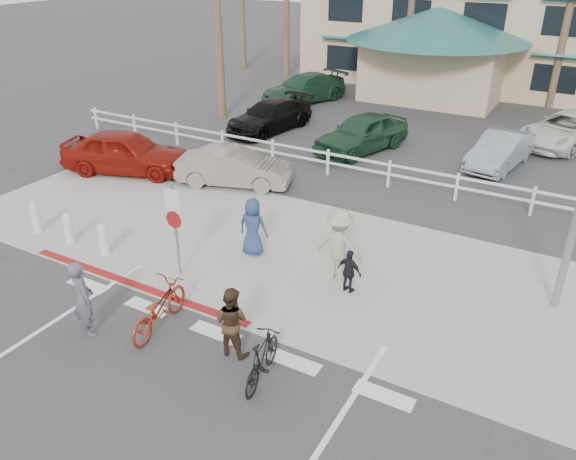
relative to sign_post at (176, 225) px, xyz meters
The scene contains 25 objects.
ground 3.50m from the sign_post, 43.73° to the right, with size 140.00×140.00×0.00m, color #333335.
bike_path 5.00m from the sign_post, 61.29° to the right, with size 12.00×16.00×0.01m, color #333335.
sidewalk_plaza 3.56m from the sign_post, 45.00° to the left, with size 22.00×7.00×0.01m, color gray.
cross_street 6.86m from the sign_post, 69.94° to the left, with size 40.00×5.00×0.01m, color #333335.
parking_lot 16.03m from the sign_post, 81.72° to the left, with size 50.00×16.00×0.01m, color #333335.
curb_red 1.89m from the sign_post, 124.99° to the right, with size 7.00×0.25×0.02m, color maroon.
rail_fence 8.81m from the sign_post, 71.36° to the left, with size 29.40×0.16×1.00m, color silver, non-canonical shape.
sign_post is the anchor object (origin of this frame).
bollard_0 2.69m from the sign_post, behind, with size 0.26×0.26×0.95m, color silver, non-canonical shape.
bollard_1 4.03m from the sign_post, behind, with size 0.26×0.26×0.95m, color silver, non-canonical shape.
bollard_2 5.39m from the sign_post, behind, with size 0.26×0.26×0.95m, color silver, non-canonical shape.
bike_red 2.50m from the sign_post, 61.75° to the right, with size 0.72×2.05×1.08m, color maroon.
rider_red 3.02m from the sign_post, 93.83° to the right, with size 0.66×0.44×1.82m, color #56545F.
bike_black 4.73m from the sign_post, 30.30° to the right, with size 0.48×1.69×1.02m, color black.
rider_black 3.64m from the sign_post, 32.85° to the right, with size 0.78×0.61×1.60m, color #3E2918.
pedestrian_a 4.18m from the sign_post, 26.96° to the left, with size 1.25×0.72×1.93m, color #A19E87.
pedestrian_child 4.52m from the sign_post, 18.51° to the left, with size 0.69×0.29×1.17m, color black.
pedestrian_b 2.27m from the sign_post, 60.21° to the left, with size 0.81×0.53×1.66m, color navy.
car_white_sedan 6.25m from the sign_post, 110.92° to the left, with size 1.42×4.07×1.34m, color gray.
car_red_compact 8.12m from the sign_post, 143.24° to the left, with size 1.90×4.72×1.61m, color maroon.
lot_car_1 12.89m from the sign_post, 110.45° to the left, with size 1.92×4.72×1.37m, color black.
lot_car_2 11.51m from the sign_post, 88.44° to the left, with size 1.83×4.54×1.55m, color #193C26.
lot_car_3 13.63m from the sign_post, 65.22° to the left, with size 1.40×4.03×1.33m, color gray.
lot_car_4 18.32m from the sign_post, 107.77° to the left, with size 2.06×5.07×1.47m, color #183A25.
lot_car_5 18.14m from the sign_post, 64.85° to the left, with size 2.32×5.03×1.40m, color silver.
Camera 1 is at (6.40, -7.44, 7.83)m, focal length 35.00 mm.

